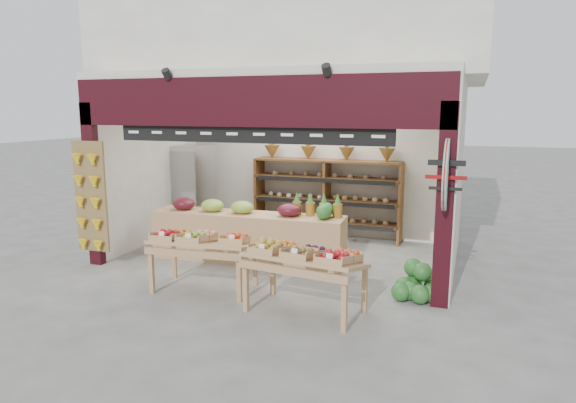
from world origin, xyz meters
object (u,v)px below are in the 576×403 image
(display_table_left, at_px, (198,241))
(display_table_right, at_px, (306,256))
(cardboard_stack, at_px, (209,235))
(watermelon_pile, at_px, (418,286))
(back_shelving, at_px, (327,183))
(refrigerator, at_px, (193,189))
(mid_counter, at_px, (247,235))

(display_table_left, distance_m, display_table_right, 1.73)
(cardboard_stack, height_order, watermelon_pile, cardboard_stack)
(back_shelving, relative_size, display_table_right, 1.90)
(refrigerator, relative_size, watermelon_pile, 2.59)
(refrigerator, height_order, mid_counter, refrigerator)
(refrigerator, bearing_deg, mid_counter, -32.39)
(back_shelving, bearing_deg, cardboard_stack, -141.83)
(display_table_right, bearing_deg, back_shelving, 101.78)
(display_table_left, xyz_separation_m, watermelon_pile, (3.01, 0.67, -0.53))
(cardboard_stack, distance_m, watermelon_pile, 4.18)
(back_shelving, relative_size, mid_counter, 0.89)
(cardboard_stack, bearing_deg, back_shelving, 38.17)
(back_shelving, distance_m, cardboard_stack, 2.51)
(refrigerator, bearing_deg, display_table_right, -37.05)
(back_shelving, relative_size, cardboard_stack, 3.00)
(cardboard_stack, height_order, mid_counter, mid_counter)
(back_shelving, height_order, refrigerator, back_shelving)
(cardboard_stack, bearing_deg, refrigerator, 132.51)
(display_table_right, distance_m, watermelon_pile, 1.72)
(refrigerator, distance_m, display_table_right, 4.86)
(back_shelving, height_order, watermelon_pile, back_shelving)
(display_table_left, bearing_deg, cardboard_stack, 114.89)
(mid_counter, relative_size, display_table_left, 2.24)
(cardboard_stack, bearing_deg, display_table_right, -41.38)
(refrigerator, bearing_deg, cardboard_stack, -41.47)
(cardboard_stack, distance_m, display_table_right, 3.56)
(display_table_right, relative_size, watermelon_pile, 2.21)
(cardboard_stack, height_order, display_table_left, display_table_left)
(refrigerator, relative_size, display_table_left, 1.23)
(display_table_right, bearing_deg, refrigerator, 136.94)
(back_shelving, xyz_separation_m, refrigerator, (-2.76, -0.47, -0.19))
(refrigerator, bearing_deg, back_shelving, 15.69)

